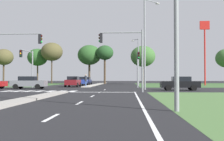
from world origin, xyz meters
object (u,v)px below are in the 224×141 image
object	(u,v)px
car_navy_fourth	(86,81)
car_maroon_fifth	(73,82)
car_black_seventh	(180,83)
treeline_second	(38,57)
fastfood_pole_sign	(205,39)
treeline_fifth	(105,53)
traffic_signal_far_left	(28,61)
street_lamp_third	(138,59)
treeline_third	(52,52)
car_grey_near	(29,83)
treeline_near	(4,57)
car_blue_third	(82,81)
traffic_signal_far_right	(138,63)
traffic_signal_near_left	(9,50)
traffic_signal_near_right	(127,50)
street_lamp_second	(146,39)
pedestrian_at_median	(86,79)
treeline_fourth	(89,55)
treeline_sixth	(143,56)

from	to	relation	value
car_navy_fourth	car_maroon_fifth	xyz separation A→B (m)	(0.04, -14.66, 0.03)
car_maroon_fifth	car_black_seventh	size ratio (longest dim) A/B	1.04
car_maroon_fifth	treeline_second	size ratio (longest dim) A/B	0.51
fastfood_pole_sign	treeline_fifth	world-z (taller)	fastfood_pole_sign
traffic_signal_far_left	street_lamp_third	distance (m)	20.66
car_black_seventh	treeline_third	xyz separation A→B (m)	(-24.20, 37.49, 6.95)
car_maroon_fifth	car_black_seventh	distance (m)	18.54
car_grey_near	treeline_near	xyz separation A→B (m)	(-18.51, 35.52, 5.77)
car_grey_near	fastfood_pole_sign	xyz separation A→B (m)	(26.91, 19.50, 7.97)
car_blue_third	fastfood_pole_sign	world-z (taller)	fastfood_pole_sign
car_grey_near	traffic_signal_far_right	bearing A→B (deg)	105.94
traffic_signal_far_left	traffic_signal_near_left	xyz separation A→B (m)	(1.91, -11.33, 0.49)
car_black_seventh	treeline_fifth	bearing A→B (deg)	17.99
traffic_signal_near_right	traffic_signal_far_left	bearing A→B (deg)	140.41
car_black_seventh	street_lamp_second	size ratio (longest dim) A/B	0.40
street_lamp_second	pedestrian_at_median	distance (m)	13.41
street_lamp_second	street_lamp_third	world-z (taller)	street_lamp_second
car_grey_near	street_lamp_third	size ratio (longest dim) A/B	0.51
traffic_signal_near_left	street_lamp_second	world-z (taller)	street_lamp_second
traffic_signal_far_right	treeline_fourth	bearing A→B (deg)	110.19
traffic_signal_far_right	treeline_fifth	bearing A→B (deg)	103.94
car_black_seventh	car_blue_third	bearing A→B (deg)	33.90
fastfood_pole_sign	treeline_fourth	world-z (taller)	fastfood_pole_sign
traffic_signal_far_right	treeline_sixth	size ratio (longest dim) A/B	0.58
car_black_seventh	treeline_fourth	bearing A→B (deg)	22.60
street_lamp_third	pedestrian_at_median	size ratio (longest dim) A/B	4.81
car_grey_near	car_black_seventh	world-z (taller)	car_grey_near
car_grey_near	treeline_third	size ratio (longest dim) A/B	0.44
traffic_signal_far_left	street_lamp_third	bearing A→B (deg)	40.66
car_blue_third	traffic_signal_near_right	distance (m)	27.14
fastfood_pole_sign	car_navy_fourth	bearing A→B (deg)	170.68
car_grey_near	treeline_fifth	xyz separation A→B (m)	(7.24, 30.53, 6.26)
traffic_signal_far_left	car_grey_near	bearing A→B (deg)	-69.73
car_blue_third	traffic_signal_far_right	size ratio (longest dim) A/B	0.88
fastfood_pole_sign	treeline_second	size ratio (longest dim) A/B	1.39
car_maroon_fifth	treeline_sixth	xyz separation A→B (m)	(11.90, 21.88, 5.45)
fastfood_pole_sign	treeline_third	bearing A→B (deg)	155.96
pedestrian_at_median	treeline_second	xyz separation A→B (m)	(-16.19, 28.58, 5.32)
traffic_signal_near_left	treeline_fourth	bearing A→B (deg)	85.77
street_lamp_third	treeline_near	distance (m)	37.64
street_lamp_third	treeline_fourth	bearing A→B (deg)	125.85
treeline_fourth	car_maroon_fifth	bearing A→B (deg)	-88.69
car_navy_fourth	traffic_signal_far_right	xyz separation A→B (m)	(9.85, -19.31, 2.68)
car_navy_fourth	traffic_signal_far_left	world-z (taller)	traffic_signal_far_left
car_blue_third	pedestrian_at_median	xyz separation A→B (m)	(2.22, -10.60, 0.40)
street_lamp_second	treeline_near	distance (m)	50.02
treeline_third	car_maroon_fifth	bearing A→B (deg)	-68.63
car_maroon_fifth	treeline_fifth	world-z (taller)	treeline_fifth
pedestrian_at_median	treeline_fourth	world-z (taller)	treeline_fourth
car_grey_near	traffic_signal_far_left	size ratio (longest dim) A/B	0.82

